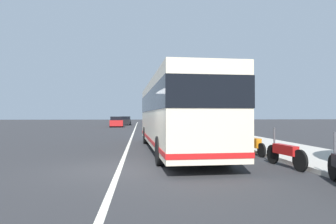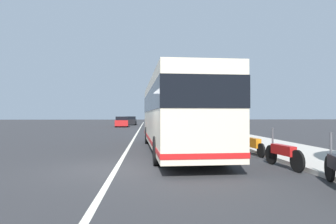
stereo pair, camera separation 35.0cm
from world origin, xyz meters
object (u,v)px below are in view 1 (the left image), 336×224
(motorcycle_by_tree, at_px, (252,144))
(car_side_street, at_px, (125,121))
(car_far_distant, at_px, (151,121))
(car_behind_bus, at_px, (116,122))
(coach_bus, at_px, (175,112))
(motorcycle_far_end, at_px, (285,153))
(utility_pole, at_px, (221,98))

(motorcycle_by_tree, distance_m, car_side_street, 40.75)
(car_far_distant, distance_m, car_side_street, 4.98)
(car_behind_bus, height_order, car_side_street, car_behind_bus)
(coach_bus, height_order, motorcycle_by_tree, coach_bus)
(car_behind_bus, xyz_separation_m, car_side_street, (8.28, -0.88, 0.00))
(motorcycle_by_tree, relative_size, car_far_distant, 0.52)
(coach_bus, bearing_deg, car_far_distant, -2.93)
(car_side_street, bearing_deg, car_far_distant, 114.39)
(motorcycle_far_end, bearing_deg, utility_pole, -14.79)
(motorcycle_far_end, height_order, utility_pole, utility_pole)
(motorcycle_by_tree, height_order, car_side_street, car_side_street)
(coach_bus, relative_size, motorcycle_far_end, 5.68)
(motorcycle_far_end, height_order, car_behind_bus, car_behind_bus)
(car_behind_bus, relative_size, utility_pole, 0.69)
(motorcycle_by_tree, bearing_deg, coach_bus, 56.59)
(coach_bus, xyz_separation_m, motorcycle_by_tree, (-1.62, -3.19, -1.42))
(motorcycle_far_end, relative_size, car_behind_bus, 0.49)
(coach_bus, distance_m, car_far_distant, 40.47)
(car_side_street, bearing_deg, car_behind_bus, -5.49)
(motorcycle_far_end, distance_m, motorcycle_by_tree, 3.12)
(car_far_distant, bearing_deg, utility_pole, -171.10)
(coach_bus, height_order, car_side_street, coach_bus)
(car_behind_bus, distance_m, utility_pole, 21.44)
(coach_bus, distance_m, motorcycle_by_tree, 3.85)
(car_behind_bus, bearing_deg, coach_bus, 5.64)
(car_far_distant, xyz_separation_m, utility_pole, (-28.73, -5.22, 2.54))
(motorcycle_far_end, xyz_separation_m, car_far_distant, (45.19, 2.80, 0.22))
(utility_pole, bearing_deg, car_far_distant, 10.30)
(motorcycle_far_end, bearing_deg, coach_bus, 26.73)
(motorcycle_far_end, relative_size, utility_pole, 0.34)
(car_far_distant, bearing_deg, coach_bus, 178.18)
(motorcycle_far_end, bearing_deg, car_far_distant, -2.87)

